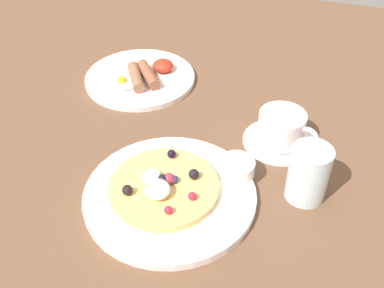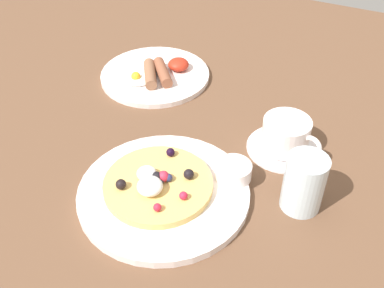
# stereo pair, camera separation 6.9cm
# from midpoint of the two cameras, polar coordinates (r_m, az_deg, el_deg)

# --- Properties ---
(ground_plane) EXTENTS (2.00, 1.55, 0.03)m
(ground_plane) POSITION_cam_midpoint_polar(r_m,az_deg,el_deg) (0.82, -1.65, -2.16)
(ground_plane) COLOR brown
(pancake_plate) EXTENTS (0.27, 0.27, 0.01)m
(pancake_plate) POSITION_cam_midpoint_polar(r_m,az_deg,el_deg) (0.73, -0.81, -6.22)
(pancake_plate) COLOR white
(pancake_plate) RESTS_ON ground_plane
(pancake_with_berries) EXTENTS (0.17, 0.17, 0.04)m
(pancake_with_berries) POSITION_cam_midpoint_polar(r_m,az_deg,el_deg) (0.72, -1.60, -5.08)
(pancake_with_berries) COLOR #E0B661
(pancake_with_berries) RESTS_ON pancake_plate
(syrup_ramekin) EXTENTS (0.06, 0.06, 0.03)m
(syrup_ramekin) POSITION_cam_midpoint_polar(r_m,az_deg,el_deg) (0.74, 7.87, -3.46)
(syrup_ramekin) COLOR white
(syrup_ramekin) RESTS_ON pancake_plate
(breakfast_plate) EXTENTS (0.23, 0.23, 0.01)m
(breakfast_plate) POSITION_cam_midpoint_polar(r_m,az_deg,el_deg) (1.01, -2.62, 8.47)
(breakfast_plate) COLOR white
(breakfast_plate) RESTS_ON ground_plane
(fried_breakfast) EXTENTS (0.12, 0.13, 0.03)m
(fried_breakfast) POSITION_cam_midpoint_polar(r_m,az_deg,el_deg) (0.99, -2.09, 8.93)
(fried_breakfast) COLOR brown
(fried_breakfast) RESTS_ON breakfast_plate
(coffee_saucer) EXTENTS (0.13, 0.13, 0.01)m
(coffee_saucer) POSITION_cam_midpoint_polar(r_m,az_deg,el_deg) (0.84, 13.65, -0.49)
(coffee_saucer) COLOR white
(coffee_saucer) RESTS_ON ground_plane
(coffee_cup) EXTENTS (0.11, 0.08, 0.05)m
(coffee_cup) POSITION_cam_midpoint_polar(r_m,az_deg,el_deg) (0.82, 14.09, 1.18)
(coffee_cup) COLOR white
(coffee_cup) RESTS_ON coffee_saucer
(water_glass) EXTENTS (0.06, 0.06, 0.09)m
(water_glass) POSITION_cam_midpoint_polar(r_m,az_deg,el_deg) (0.72, 16.47, -4.80)
(water_glass) COLOR silver
(water_glass) RESTS_ON ground_plane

